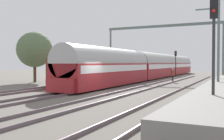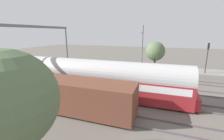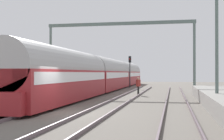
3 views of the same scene
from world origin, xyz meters
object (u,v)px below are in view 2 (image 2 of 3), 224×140
passenger_train (2,68)px  person_crossing (71,72)px  freight_car (64,94)px  catenary_gantry (31,39)px  railway_signal_near (207,56)px

passenger_train → person_crossing: size_ratio=28.44×
freight_car → catenary_gantry: size_ratio=0.78×
freight_car → catenary_gantry: 12.17m
railway_signal_near → passenger_train: bearing=112.0°
catenary_gantry → railway_signal_near: bearing=-69.2°
freight_car → railway_signal_near: (15.17, -14.23, 1.95)m
freight_car → catenary_gantry: catenary_gantry is taller
catenary_gantry → passenger_train: bearing=119.1°
catenary_gantry → person_crossing: bearing=-58.9°
person_crossing → catenary_gantry: (-2.62, 4.35, 4.89)m
person_crossing → railway_signal_near: railway_signal_near is taller
passenger_train → catenary_gantry: catenary_gantry is taller
freight_car → person_crossing: 10.20m
passenger_train → freight_car: passenger_train is taller
catenary_gantry → freight_car: bearing=-122.9°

